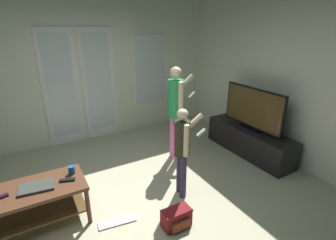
{
  "coord_description": "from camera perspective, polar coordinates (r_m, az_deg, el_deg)",
  "views": [
    {
      "loc": [
        -0.78,
        -2.36,
        2.2
      ],
      "look_at": [
        0.81,
        0.4,
        0.98
      ],
      "focal_mm": 26.82,
      "sensor_mm": 36.0,
      "label": 1
    }
  ],
  "objects": [
    {
      "name": "person_adult",
      "position": [
        4.08,
        1.88,
        3.17
      ],
      "size": [
        0.62,
        0.43,
        1.59
      ],
      "color": "pink",
      "rests_on": "ground_plane"
    },
    {
      "name": "wall_back_with_doors",
      "position": [
        5.07,
        -20.4,
        10.79
      ],
      "size": [
        5.8,
        0.09,
        2.93
      ],
      "color": "silver",
      "rests_on": "ground_plane"
    },
    {
      "name": "wall_right_plain",
      "position": [
        4.41,
        27.13,
        8.89
      ],
      "size": [
        0.06,
        5.23,
        2.9
      ],
      "color": "silver",
      "rests_on": "ground_plane"
    },
    {
      "name": "loose_keyboard",
      "position": [
        3.26,
        -11.46,
        -21.68
      ],
      "size": [
        0.45,
        0.19,
        0.02
      ],
      "color": "white",
      "rests_on": "ground_plane"
    },
    {
      "name": "backpack",
      "position": [
        3.1,
        1.97,
        -21.41
      ],
      "size": [
        0.33,
        0.22,
        0.22
      ],
      "color": "maroon",
      "rests_on": "ground_plane"
    },
    {
      "name": "coffee_table",
      "position": [
        3.31,
        -27.57,
        -15.4
      ],
      "size": [
        1.05,
        0.59,
        0.5
      ],
      "color": "#4C2C1B",
      "rests_on": "ground_plane"
    },
    {
      "name": "person_child",
      "position": [
        3.24,
        3.38,
        -5.78
      ],
      "size": [
        0.52,
        0.33,
        1.24
      ],
      "color": "#393250",
      "rests_on": "ground_plane"
    },
    {
      "name": "dvd_remote_slim",
      "position": [
        3.19,
        -21.93,
        -12.53
      ],
      "size": [
        0.18,
        0.1,
        0.02
      ],
      "primitive_type": "cube",
      "rotation": [
        0.0,
        0.0,
        -0.34
      ],
      "color": "black",
      "rests_on": "coffee_table"
    },
    {
      "name": "cup_near_edge",
      "position": [
        3.3,
        -21.06,
        -10.53
      ],
      "size": [
        0.08,
        0.08,
        0.1
      ],
      "primitive_type": "cylinder",
      "color": "#154D9C",
      "rests_on": "coffee_table"
    },
    {
      "name": "ground_plane",
      "position": [
        3.33,
        -9.27,
        -20.98
      ],
      "size": [
        5.8,
        5.23,
        0.02
      ],
      "primitive_type": "cube",
      "color": "#ADAA8B"
    },
    {
      "name": "flat_screen_tv",
      "position": [
        4.53,
        18.75,
        2.44
      ],
      "size": [
        0.08,
        1.23,
        0.73
      ],
      "color": "black",
      "rests_on": "tv_stand"
    },
    {
      "name": "tv_stand",
      "position": [
        4.75,
        17.95,
        -4.54
      ],
      "size": [
        0.48,
        1.69,
        0.47
      ],
      "color": "black",
      "rests_on": "ground_plane"
    },
    {
      "name": "laptop_closed",
      "position": [
        3.21,
        -27.69,
        -13.3
      ],
      "size": [
        0.39,
        0.28,
        0.03
      ],
      "primitive_type": "cube",
      "rotation": [
        0.0,
        0.0,
        -0.12
      ],
      "color": "#393B38",
      "rests_on": "coffee_table"
    }
  ]
}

